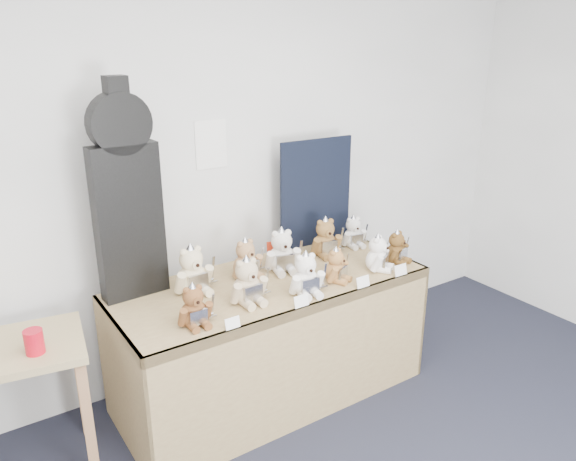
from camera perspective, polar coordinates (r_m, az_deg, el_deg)
room_shell at (r=3.53m, az=-7.81°, el=8.65°), size 6.00×6.00×6.00m
display_table at (r=3.39m, az=-1.07°, el=-8.18°), size 1.89×0.80×0.79m
guitar_case at (r=3.12m, az=-16.10°, el=3.54°), size 0.37×0.13×1.20m
navy_board at (r=3.83m, az=2.85°, el=3.85°), size 0.55×0.04×0.74m
red_cup at (r=2.96m, az=-24.39°, el=-10.26°), size 0.09×0.09×0.12m
teddy_front_far_left at (r=2.89m, az=-9.51°, el=-7.71°), size 0.20×0.16×0.25m
teddy_front_left at (r=3.07m, az=-4.13°, el=-5.33°), size 0.24×0.19×0.29m
teddy_front_centre at (r=3.16m, az=1.85°, el=-4.65°), size 0.23×0.20×0.28m
teddy_front_right at (r=3.35m, az=4.93°, el=-3.67°), size 0.19×0.18×0.23m
teddy_front_far_right at (r=3.53m, az=9.13°, el=-2.44°), size 0.21×0.21×0.26m
teddy_front_end at (r=3.67m, az=11.01°, el=-1.80°), size 0.20×0.18×0.24m
teddy_back_left at (r=3.22m, az=-9.67°, el=-4.19°), size 0.26×0.21×0.32m
teddy_back_centre_left at (r=3.39m, az=-4.26°, el=-3.03°), size 0.23×0.19×0.27m
teddy_back_centre_right at (r=3.46m, az=-0.62°, el=-2.25°), size 0.25×0.23×0.31m
teddy_back_right at (r=3.71m, az=3.83°, el=-0.87°), size 0.24×0.21×0.29m
teddy_back_end at (r=3.89m, az=6.66°, el=-0.26°), size 0.20×0.17×0.24m
entry_card_a at (r=2.86m, az=-5.65°, el=-9.34°), size 0.08×0.02×0.06m
entry_card_b at (r=3.05m, az=1.36°, el=-7.18°), size 0.09×0.02×0.06m
entry_card_c at (r=3.30m, az=7.63°, el=-5.19°), size 0.09×0.02×0.07m
entry_card_d at (r=3.49m, az=11.37°, el=-3.96°), size 0.09×0.02×0.07m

